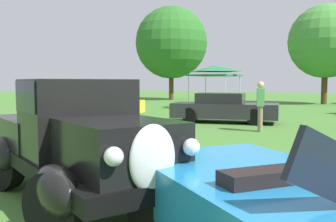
# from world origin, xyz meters

# --- Properties ---
(ground_plane) EXTENTS (120.00, 120.00, 0.00)m
(ground_plane) POSITION_xyz_m (0.00, 0.00, 0.00)
(ground_plane) COLOR #42752D
(feature_pickup_truck) EXTENTS (4.33, 3.01, 1.70)m
(feature_pickup_truck) POSITION_xyz_m (-0.34, -0.14, 0.86)
(feature_pickup_truck) COLOR black
(feature_pickup_truck) RESTS_ON ground_plane
(show_car_yellow) EXTENTS (4.34, 2.77, 1.22)m
(show_car_yellow) POSITION_xyz_m (-9.04, 10.09, 0.60)
(show_car_yellow) COLOR yellow
(show_car_yellow) RESTS_ON ground_plane
(show_car_charcoal) EXTENTS (4.58, 2.70, 1.22)m
(show_car_charcoal) POSITION_xyz_m (-2.77, 10.66, 0.60)
(show_car_charcoal) COLOR #28282D
(show_car_charcoal) RESTS_ON ground_plane
(spectator_between_cars) EXTENTS (0.37, 0.46, 1.69)m
(spectator_between_cars) POSITION_xyz_m (-0.56, 8.61, 0.91)
(spectator_between_cars) COLOR #7F7056
(spectator_between_cars) RESTS_ON ground_plane
(canopy_tent_left_field) EXTENTS (2.68, 2.68, 2.71)m
(canopy_tent_left_field) POSITION_xyz_m (-6.57, 18.04, 2.42)
(canopy_tent_left_field) COLOR #B7B7BC
(canopy_tent_left_field) RESTS_ON ground_plane
(treeline_far_left) EXTENTS (6.80, 6.80, 8.82)m
(treeline_far_left) POSITION_xyz_m (-15.32, 27.31, 5.41)
(treeline_far_left) COLOR #47331E
(treeline_far_left) RESTS_ON ground_plane
(treeline_mid_left) EXTENTS (5.53, 5.53, 7.52)m
(treeline_mid_left) POSITION_xyz_m (-1.56, 26.98, 4.74)
(treeline_mid_left) COLOR #47331E
(treeline_mid_left) RESTS_ON ground_plane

